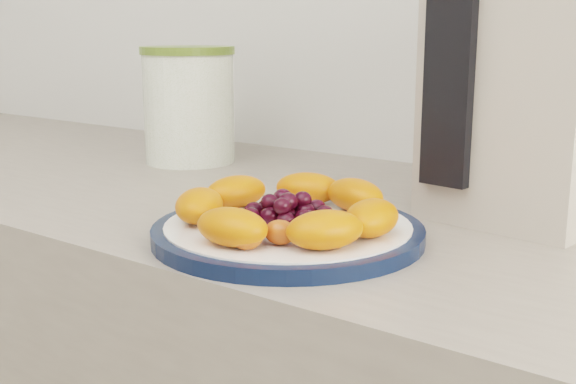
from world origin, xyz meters
The scene contains 7 objects.
plate_rim centered at (0.05, 1.04, 0.91)m, with size 0.28×0.28×0.01m, color #0B1732.
plate_face centered at (0.05, 1.04, 0.91)m, with size 0.25×0.25×0.02m, color white.
canister centered at (-0.33, 1.30, 0.99)m, with size 0.14×0.14×0.17m, color #506B1A.
canister_lid centered at (-0.33, 1.30, 1.08)m, with size 0.15×0.15×0.01m, color #586E2A.
appliance_body centered at (0.22, 1.31, 1.06)m, with size 0.18×0.25×0.31m, color #B5A899.
appliance_panel centered at (0.16, 1.19, 1.06)m, with size 0.05×0.02×0.23m, color black.
fruit_plate centered at (0.05, 1.04, 0.93)m, with size 0.24×0.24×0.04m.
Camera 1 is at (0.48, 0.47, 1.11)m, focal length 45.00 mm.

